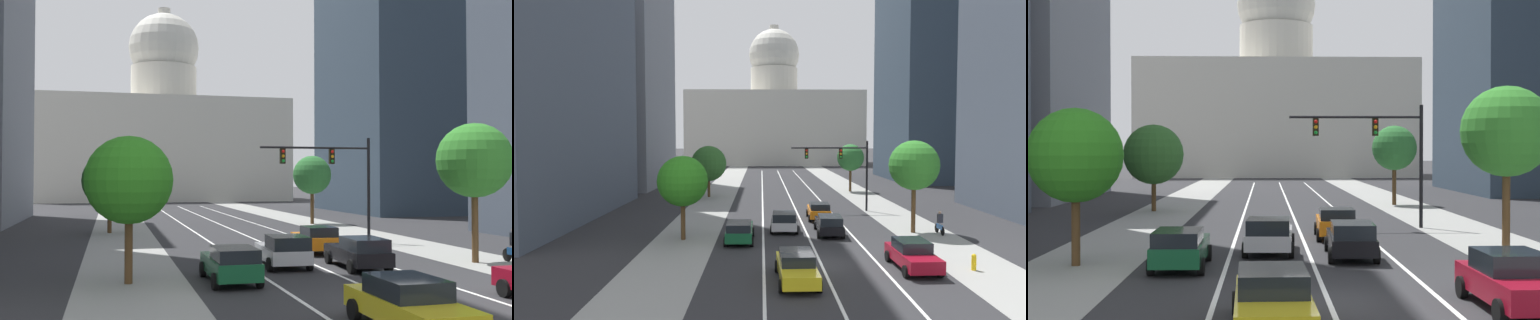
% 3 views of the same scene
% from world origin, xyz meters
% --- Properties ---
extents(ground_plane, '(400.00, 400.00, 0.00)m').
position_xyz_m(ground_plane, '(0.00, 40.00, 0.00)').
color(ground_plane, '#2B2B2D').
extents(sidewalk_left, '(4.44, 130.00, 0.01)m').
position_xyz_m(sidewalk_left, '(-8.72, 35.00, 0.01)').
color(sidewalk_left, gray).
rests_on(sidewalk_left, ground).
extents(sidewalk_right, '(4.44, 130.00, 0.01)m').
position_xyz_m(sidewalk_right, '(8.72, 35.00, 0.01)').
color(sidewalk_right, gray).
rests_on(sidewalk_right, ground).
extents(lane_stripe_left, '(0.16, 90.00, 0.01)m').
position_xyz_m(lane_stripe_left, '(-3.25, 25.00, 0.01)').
color(lane_stripe_left, white).
rests_on(lane_stripe_left, ground).
extents(lane_stripe_center, '(0.16, 90.00, 0.01)m').
position_xyz_m(lane_stripe_center, '(0.00, 25.00, 0.01)').
color(lane_stripe_center, white).
rests_on(lane_stripe_center, ground).
extents(lane_stripe_right, '(0.16, 90.00, 0.01)m').
position_xyz_m(lane_stripe_right, '(3.25, 25.00, 0.01)').
color(lane_stripe_right, white).
rests_on(lane_stripe_right, ground).
extents(capitol_building, '(43.78, 22.17, 35.96)m').
position_xyz_m(capitol_building, '(0.00, 94.92, 11.80)').
color(capitol_building, beige).
rests_on(capitol_building, ground).
extents(car_green, '(1.96, 4.51, 1.51)m').
position_xyz_m(car_green, '(-4.87, 5.52, 0.79)').
color(car_green, '#14512D').
rests_on(car_green, ground).
extents(car_silver, '(2.24, 4.37, 1.55)m').
position_xyz_m(car_silver, '(-1.64, 9.08, 0.80)').
color(car_silver, '#B2B5BA').
rests_on(car_silver, ground).
extents(car_orange, '(2.09, 4.07, 1.52)m').
position_xyz_m(car_orange, '(1.62, 13.84, 0.79)').
color(car_orange, orange).
rests_on(car_orange, ground).
extents(car_crimson, '(2.10, 4.50, 1.57)m').
position_xyz_m(car_crimson, '(4.87, -0.97, 0.80)').
color(car_crimson, maroon).
rests_on(car_crimson, ground).
extents(car_yellow, '(2.10, 4.83, 1.49)m').
position_xyz_m(car_yellow, '(-1.63, -3.05, 0.77)').
color(car_yellow, yellow).
rests_on(car_yellow, ground).
extents(car_black, '(2.12, 4.80, 1.50)m').
position_xyz_m(car_black, '(1.61, 7.83, 0.78)').
color(car_black, black).
rests_on(car_black, ground).
extents(traffic_signal_mast, '(7.40, 0.39, 6.80)m').
position_xyz_m(traffic_signal_mast, '(4.52, 18.24, 4.76)').
color(traffic_signal_mast, black).
rests_on(traffic_signal_mast, ground).
extents(street_tree_far_right, '(3.72, 3.72, 6.94)m').
position_xyz_m(street_tree_far_right, '(8.03, 8.35, 5.06)').
color(street_tree_far_right, '#51381E').
rests_on(street_tree_far_right, ground).
extents(street_tree_mid_right, '(3.48, 3.48, 6.20)m').
position_xyz_m(street_tree_mid_right, '(8.24, 33.78, 4.43)').
color(street_tree_mid_right, '#51381E').
rests_on(street_tree_mid_right, ground).
extents(street_tree_mid_left, '(4.20, 4.20, 6.09)m').
position_xyz_m(street_tree_mid_left, '(-9.64, 28.88, 3.98)').
color(street_tree_mid_left, '#51381E').
rests_on(street_tree_mid_left, ground).
extents(street_tree_near_left, '(3.53, 3.53, 5.89)m').
position_xyz_m(street_tree_near_left, '(-8.86, 6.32, 4.11)').
color(street_tree_near_left, '#51381E').
rests_on(street_tree_near_left, ground).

